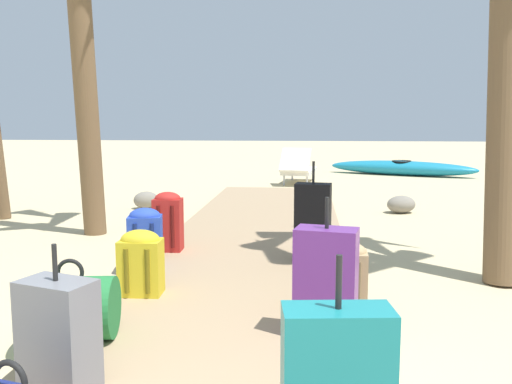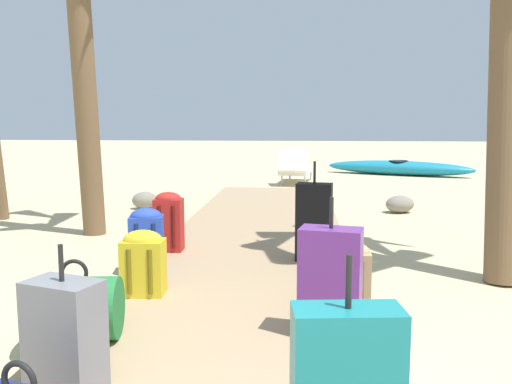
{
  "view_description": "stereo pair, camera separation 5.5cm",
  "coord_description": "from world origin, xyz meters",
  "px_view_note": "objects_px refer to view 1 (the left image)",
  "views": [
    {
      "loc": [
        0.55,
        -1.08,
        1.38
      ],
      "look_at": [
        -0.02,
        5.15,
        0.55
      ],
      "focal_mm": 38.82,
      "sensor_mm": 36.0,
      "label": 1
    },
    {
      "loc": [
        0.5,
        -1.09,
        1.38
      ],
      "look_at": [
        -0.02,
        5.15,
        0.55
      ],
      "focal_mm": 38.82,
      "sensor_mm": 36.0,
      "label": 2
    }
  ],
  "objects_px": {
    "duffel_bag_green": "(72,308)",
    "backpack_yellow": "(141,261)",
    "backpack_blue": "(145,235)",
    "suitcase_purple": "(326,283)",
    "suitcase_grey": "(58,335)",
    "backpack_tan": "(347,275)",
    "suitcase_black": "(313,222)",
    "kayak": "(401,168)",
    "backpack_red": "(168,220)",
    "suitcase_teal": "(337,384)",
    "lounge_chair": "(298,168)"
  },
  "relations": [
    {
      "from": "backpack_blue",
      "to": "suitcase_teal",
      "type": "height_order",
      "value": "suitcase_teal"
    },
    {
      "from": "backpack_tan",
      "to": "suitcase_teal",
      "type": "xyz_separation_m",
      "value": [
        -0.16,
        -1.66,
        0.05
      ]
    },
    {
      "from": "suitcase_purple",
      "to": "lounge_chair",
      "type": "distance_m",
      "value": 8.6
    },
    {
      "from": "kayak",
      "to": "suitcase_black",
      "type": "bearing_deg",
      "value": -104.45
    },
    {
      "from": "suitcase_black",
      "to": "backpack_yellow",
      "type": "xyz_separation_m",
      "value": [
        -1.28,
        -1.12,
        -0.1
      ]
    },
    {
      "from": "duffel_bag_green",
      "to": "suitcase_black",
      "type": "xyz_separation_m",
      "value": [
        1.44,
        1.97,
        0.17
      ]
    },
    {
      "from": "suitcase_black",
      "to": "kayak",
      "type": "bearing_deg",
      "value": 75.55
    },
    {
      "from": "backpack_blue",
      "to": "suitcase_grey",
      "type": "distance_m",
      "value": 2.27
    },
    {
      "from": "suitcase_grey",
      "to": "kayak",
      "type": "xyz_separation_m",
      "value": [
        3.51,
        11.38,
        -0.17
      ]
    },
    {
      "from": "backpack_tan",
      "to": "suitcase_purple",
      "type": "height_order",
      "value": "suitcase_purple"
    },
    {
      "from": "lounge_chair",
      "to": "backpack_tan",
      "type": "bearing_deg",
      "value": -86.84
    },
    {
      "from": "backpack_yellow",
      "to": "lounge_chair",
      "type": "xyz_separation_m",
      "value": [
        1.05,
        7.92,
        -0.01
      ]
    },
    {
      "from": "suitcase_black",
      "to": "suitcase_teal",
      "type": "distance_m",
      "value": 3.01
    },
    {
      "from": "backpack_tan",
      "to": "backpack_yellow",
      "type": "bearing_deg",
      "value": 171.12
    },
    {
      "from": "duffel_bag_green",
      "to": "backpack_red",
      "type": "distance_m",
      "value": 2.24
    },
    {
      "from": "backpack_blue",
      "to": "suitcase_grey",
      "type": "bearing_deg",
      "value": -83.94
    },
    {
      "from": "lounge_chair",
      "to": "suitcase_purple",
      "type": "bearing_deg",
      "value": -88.05
    },
    {
      "from": "suitcase_black",
      "to": "backpack_red",
      "type": "distance_m",
      "value": 1.45
    },
    {
      "from": "backpack_tan",
      "to": "duffel_bag_green",
      "type": "bearing_deg",
      "value": -159.47
    },
    {
      "from": "suitcase_black",
      "to": "suitcase_purple",
      "type": "xyz_separation_m",
      "value": [
        0.06,
        -1.8,
        -0.03
      ]
    },
    {
      "from": "backpack_tan",
      "to": "backpack_yellow",
      "type": "height_order",
      "value": "backpack_yellow"
    },
    {
      "from": "suitcase_grey",
      "to": "backpack_yellow",
      "type": "xyz_separation_m",
      "value": [
        -0.04,
        1.45,
        -0.01
      ]
    },
    {
      "from": "backpack_tan",
      "to": "kayak",
      "type": "relative_size",
      "value": 0.13
    },
    {
      "from": "suitcase_purple",
      "to": "kayak",
      "type": "xyz_separation_m",
      "value": [
        2.21,
        10.61,
        -0.23
      ]
    },
    {
      "from": "duffel_bag_green",
      "to": "suitcase_teal",
      "type": "height_order",
      "value": "suitcase_teal"
    },
    {
      "from": "suitcase_purple",
      "to": "suitcase_grey",
      "type": "bearing_deg",
      "value": -149.32
    },
    {
      "from": "suitcase_teal",
      "to": "kayak",
      "type": "relative_size",
      "value": 0.22
    },
    {
      "from": "backpack_tan",
      "to": "suitcase_grey",
      "type": "distance_m",
      "value": 1.9
    },
    {
      "from": "kayak",
      "to": "backpack_red",
      "type": "bearing_deg",
      "value": -113.35
    },
    {
      "from": "duffel_bag_green",
      "to": "kayak",
      "type": "bearing_deg",
      "value": 71.01
    },
    {
      "from": "suitcase_teal",
      "to": "backpack_red",
      "type": "bearing_deg",
      "value": 114.37
    },
    {
      "from": "lounge_chair",
      "to": "duffel_bag_green",
      "type": "bearing_deg",
      "value": -97.84
    },
    {
      "from": "backpack_blue",
      "to": "lounge_chair",
      "type": "xyz_separation_m",
      "value": [
        1.25,
        7.12,
        -0.03
      ]
    },
    {
      "from": "backpack_yellow",
      "to": "suitcase_black",
      "type": "bearing_deg",
      "value": 41.15
    },
    {
      "from": "suitcase_teal",
      "to": "lounge_chair",
      "type": "bearing_deg",
      "value": 91.71
    },
    {
      "from": "backpack_tan",
      "to": "suitcase_purple",
      "type": "bearing_deg",
      "value": -109.45
    },
    {
      "from": "suitcase_teal",
      "to": "suitcase_black",
      "type": "bearing_deg",
      "value": 91.14
    },
    {
      "from": "backpack_red",
      "to": "lounge_chair",
      "type": "relative_size",
      "value": 0.36
    },
    {
      "from": "suitcase_grey",
      "to": "kayak",
      "type": "distance_m",
      "value": 11.92
    },
    {
      "from": "backpack_tan",
      "to": "duffel_bag_green",
      "type": "distance_m",
      "value": 1.77
    },
    {
      "from": "duffel_bag_green",
      "to": "suitcase_purple",
      "type": "bearing_deg",
      "value": 6.64
    },
    {
      "from": "kayak",
      "to": "backpack_tan",
      "type": "bearing_deg",
      "value": -101.42
    },
    {
      "from": "backpack_tan",
      "to": "kayak",
      "type": "bearing_deg",
      "value": 78.58
    },
    {
      "from": "suitcase_grey",
      "to": "lounge_chair",
      "type": "relative_size",
      "value": 0.44
    },
    {
      "from": "backpack_blue",
      "to": "backpack_tan",
      "type": "xyz_separation_m",
      "value": [
        1.7,
        -1.03,
        -0.02
      ]
    },
    {
      "from": "backpack_tan",
      "to": "backpack_red",
      "type": "xyz_separation_m",
      "value": [
        -1.64,
        1.61,
        0.06
      ]
    },
    {
      "from": "suitcase_grey",
      "to": "suitcase_purple",
      "type": "bearing_deg",
      "value": 30.68
    },
    {
      "from": "duffel_bag_green",
      "to": "backpack_yellow",
      "type": "xyz_separation_m",
      "value": [
        0.16,
        0.85,
        0.07
      ]
    },
    {
      "from": "backpack_yellow",
      "to": "suitcase_teal",
      "type": "xyz_separation_m",
      "value": [
        1.34,
        -1.89,
        0.04
      ]
    },
    {
      "from": "backpack_blue",
      "to": "suitcase_purple",
      "type": "distance_m",
      "value": 2.14
    }
  ]
}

